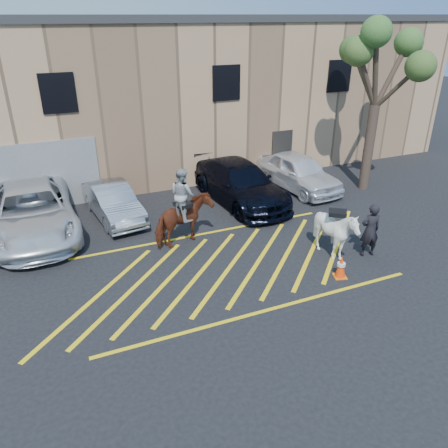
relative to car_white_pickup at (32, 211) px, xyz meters
name	(u,v)px	position (x,y,z in m)	size (l,w,h in m)	color
ground	(227,262)	(5.64, -4.73, -0.87)	(90.00, 90.00, 0.00)	black
car_white_pickup	(32,211)	(0.00, 0.00, 0.00)	(2.90, 6.29, 1.75)	silver
car_silver_sedan	(113,202)	(2.92, 0.17, -0.20)	(1.42, 4.08, 1.35)	#91969E
car_blue_suv	(240,183)	(8.24, -0.20, -0.04)	(2.33, 5.74, 1.67)	black
car_white_suv	(298,172)	(11.35, 0.15, -0.07)	(1.91, 4.74, 1.61)	white
handler	(370,230)	(10.17, -6.14, 0.05)	(0.67, 0.44, 1.85)	black
warehouse	(135,92)	(5.63, 7.26, 2.78)	(32.42, 10.20, 7.30)	tan
hatching_zone	(230,266)	(5.64, -5.03, -0.87)	(12.60, 5.12, 0.01)	yellow
mounted_bay	(183,215)	(4.79, -2.97, 0.25)	(2.30, 1.63, 2.77)	#642D17
saddled_white	(335,232)	(9.06, -5.78, 0.03)	(2.14, 2.17, 1.79)	silver
traffic_cone	(341,267)	(8.51, -6.92, -0.51)	(0.48, 0.48, 0.73)	orange
tree	(382,58)	(14.17, -1.04, 4.82)	(3.99, 4.37, 7.31)	#4E3C2F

